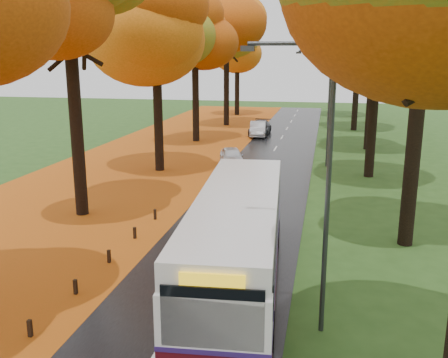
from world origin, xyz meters
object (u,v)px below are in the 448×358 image
(streetlamp_near, at_px, (319,169))
(streetlamp_mid, at_px, (326,99))
(bus, at_px, (238,237))
(car_silver, at_px, (258,129))
(car_dark, at_px, (260,128))
(streetlamp_far, at_px, (327,82))
(car_white, at_px, (232,157))

(streetlamp_near, height_order, streetlamp_mid, same)
(streetlamp_mid, bearing_deg, streetlamp_near, -90.00)
(bus, bearing_deg, car_silver, 92.11)
(bus, xyz_separation_m, car_dark, (-3.59, 32.72, -0.95))
(streetlamp_far, distance_m, car_dark, 11.44)
(streetlamp_mid, relative_size, car_dark, 1.73)
(streetlamp_near, height_order, bus, streetlamp_near)
(streetlamp_near, distance_m, car_dark, 36.03)
(streetlamp_near, xyz_separation_m, bus, (-2.62, 2.54, -3.05))
(streetlamp_near, xyz_separation_m, car_white, (-6.30, 20.85, -4.05))
(streetlamp_mid, xyz_separation_m, streetlamp_far, (0.00, 22.00, 0.00))
(car_white, distance_m, car_silver, 13.35)
(streetlamp_mid, height_order, streetlamp_far, same)
(streetlamp_mid, bearing_deg, bus, -97.67)
(streetlamp_mid, relative_size, car_white, 2.17)
(car_silver, bearing_deg, streetlamp_far, 50.61)
(bus, relative_size, car_dark, 2.59)
(car_dark, bearing_deg, streetlamp_far, 54.69)
(streetlamp_near, height_order, car_dark, streetlamp_near)
(streetlamp_mid, height_order, car_dark, streetlamp_mid)
(car_white, relative_size, car_silver, 0.88)
(streetlamp_near, bearing_deg, streetlamp_mid, 90.00)
(streetlamp_far, height_order, car_white, streetlamp_far)
(streetlamp_mid, bearing_deg, streetlamp_far, 90.00)
(streetlamp_near, distance_m, car_white, 22.16)
(streetlamp_far, distance_m, car_white, 24.33)
(streetlamp_near, distance_m, bus, 4.76)
(car_dark, bearing_deg, streetlamp_mid, -64.83)
(streetlamp_far, xyz_separation_m, bus, (-2.62, -41.46, -3.05))
(bus, height_order, car_white, bus)
(streetlamp_far, bearing_deg, streetlamp_mid, -90.00)
(streetlamp_mid, relative_size, streetlamp_far, 1.00)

